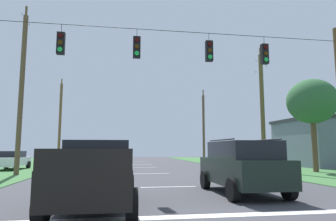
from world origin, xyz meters
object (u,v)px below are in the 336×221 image
at_px(pickup_truck, 96,174).
at_px(utility_pole_far_left, 60,121).
at_px(utility_pole_far_right, 204,127).
at_px(suv_black, 242,166).
at_px(distant_car_crossing_white, 11,160).
at_px(utility_pole_mid_left, 21,91).
at_px(tree_roadside_right, 312,102).
at_px(utility_pole_mid_right, 262,109).
at_px(overhead_signal_span, 170,90).

height_order(pickup_truck, utility_pole_far_left, utility_pole_far_left).
relative_size(pickup_truck, utility_pole_far_right, 0.58).
relative_size(suv_black, distant_car_crossing_white, 1.10).
bearing_deg(utility_pole_mid_left, utility_pole_far_left, 91.62).
distance_m(pickup_truck, distant_car_crossing_white, 19.35).
bearing_deg(utility_pole_far_left, pickup_truck, -77.21).
bearing_deg(distant_car_crossing_white, tree_roadside_right, -15.50).
distance_m(utility_pole_far_left, tree_roadside_right, 27.14).
relative_size(pickup_truck, utility_pole_mid_right, 0.55).
height_order(utility_pole_far_right, utility_pole_mid_left, utility_pole_mid_left).
height_order(pickup_truck, utility_pole_mid_left, utility_pole_mid_left).
distance_m(utility_pole_mid_left, utility_pole_far_left, 16.08).
bearing_deg(utility_pole_far_left, distant_car_crossing_white, -99.15).
bearing_deg(utility_pole_mid_right, suv_black, -120.35).
xyz_separation_m(suv_black, utility_pole_mid_left, (-11.21, 10.11, 4.52)).
bearing_deg(utility_pole_far_right, utility_pole_mid_left, -136.15).
distance_m(utility_pole_mid_right, tree_roadside_right, 3.59).
bearing_deg(utility_pole_mid_left, distant_car_crossing_white, 111.15).
relative_size(pickup_truck, suv_black, 1.13).
distance_m(suv_black, utility_pole_mid_right, 13.30).
bearing_deg(utility_pole_mid_right, pickup_truck, -132.21).
height_order(suv_black, utility_pole_far_left, utility_pole_far_left).
relative_size(overhead_signal_span, utility_pole_mid_left, 1.47).
bearing_deg(distant_car_crossing_white, pickup_truck, -65.34).
bearing_deg(tree_roadside_right, pickup_truck, -142.96).
bearing_deg(pickup_truck, suv_black, 20.01).
bearing_deg(overhead_signal_span, suv_black, -33.93).
bearing_deg(utility_pole_mid_left, utility_pole_mid_right, 2.90).
height_order(pickup_truck, tree_roadside_right, tree_roadside_right).
xyz_separation_m(overhead_signal_span, tree_roadside_right, (12.07, 7.62, 0.96)).
bearing_deg(tree_roadside_right, utility_pole_mid_right, 151.49).
height_order(pickup_truck, utility_pole_far_right, utility_pole_far_right).
bearing_deg(distant_car_crossing_white, utility_pole_mid_right, -13.24).
distance_m(overhead_signal_span, utility_pole_mid_right, 12.93).
relative_size(utility_pole_far_right, utility_pole_far_left, 0.93).
relative_size(distant_car_crossing_white, utility_pole_mid_right, 0.44).
relative_size(utility_pole_mid_right, utility_pole_mid_left, 0.85).
distance_m(pickup_truck, utility_pole_mid_right, 17.88).
xyz_separation_m(distant_car_crossing_white, utility_pole_far_left, (1.69, 10.52, 4.21)).
height_order(suv_black, utility_pole_mid_right, utility_pole_mid_right).
bearing_deg(pickup_truck, utility_pole_mid_left, 116.22).
height_order(utility_pole_mid_right, tree_roadside_right, utility_pole_mid_right).
bearing_deg(overhead_signal_span, utility_pole_mid_right, 46.23).
bearing_deg(overhead_signal_span, utility_pole_mid_left, 135.97).
bearing_deg(suv_black, distant_car_crossing_white, 130.47).
relative_size(utility_pole_mid_left, tree_roadside_right, 1.67).
distance_m(overhead_signal_span, utility_pole_far_left, 26.17).
xyz_separation_m(suv_black, utility_pole_mid_right, (6.44, 11.00, 3.78)).
xyz_separation_m(pickup_truck, utility_pole_mid_right, (11.73, 12.93, 3.87)).
height_order(utility_pole_mid_right, utility_pole_far_left, utility_pole_far_left).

